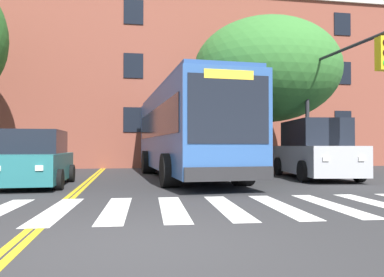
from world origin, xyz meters
The scene contains 11 objects.
ground_plane centered at (0.00, 0.00, 0.00)m, with size 120.00×120.00×0.00m, color #303033.
crosswalk centered at (-0.90, 2.80, 0.00)m, with size 15.23×3.91×0.01m.
lane_line_yellow_inner centered at (-1.58, 16.80, 0.00)m, with size 0.12×36.00×0.01m, color gold.
lane_line_yellow_outer centered at (-1.42, 16.80, 0.00)m, with size 0.12×36.00×0.01m, color gold.
city_bus centered at (2.10, 9.93, 1.89)m, with size 3.30×11.19×3.50m.
car_teal_near_lane centered at (-2.97, 7.54, 0.81)m, with size 2.04×4.00×1.75m.
car_silver_far_lane centered at (7.04, 8.76, 1.07)m, with size 2.69×5.29×2.26m.
car_tan_behind_bus centered at (1.05, 19.24, 1.05)m, with size 2.66×5.06×2.21m.
traffic_light_near_corner centered at (7.24, 7.56, 3.45)m, with size 0.50×4.57×5.07m.
street_tree_curbside_large centered at (6.22, 11.77, 4.75)m, with size 9.36×9.39×7.16m.
building_facade centered at (0.14, 21.35, 5.46)m, with size 32.14×9.93×10.92m.
Camera 1 is at (-0.09, -4.82, 1.27)m, focal length 35.00 mm.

